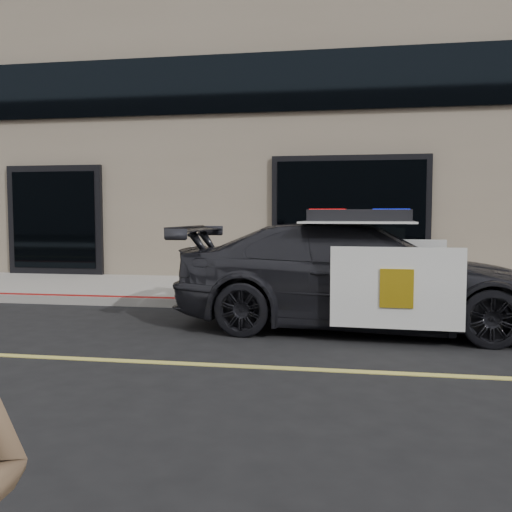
# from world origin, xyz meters

# --- Properties ---
(ground) EXTENTS (120.00, 120.00, 0.00)m
(ground) POSITION_xyz_m (0.00, 0.00, 0.00)
(ground) COLOR black
(ground) RESTS_ON ground
(sidewalk_n) EXTENTS (60.00, 3.50, 0.15)m
(sidewalk_n) POSITION_xyz_m (0.00, 5.25, 0.07)
(sidewalk_n) COLOR gray
(sidewalk_n) RESTS_ON ground
(building_n) EXTENTS (60.00, 7.00, 12.00)m
(building_n) POSITION_xyz_m (0.00, 10.50, 6.00)
(building_n) COLOR #756856
(building_n) RESTS_ON ground
(police_car) EXTENTS (2.59, 5.27, 1.67)m
(police_car) POSITION_xyz_m (-0.84, 2.26, 0.75)
(police_car) COLOR black
(police_car) RESTS_ON ground
(fire_hydrant) EXTENTS (0.40, 0.55, 0.88)m
(fire_hydrant) POSITION_xyz_m (-3.71, 3.95, 0.56)
(fire_hydrant) COLOR silver
(fire_hydrant) RESTS_ON sidewalk_n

